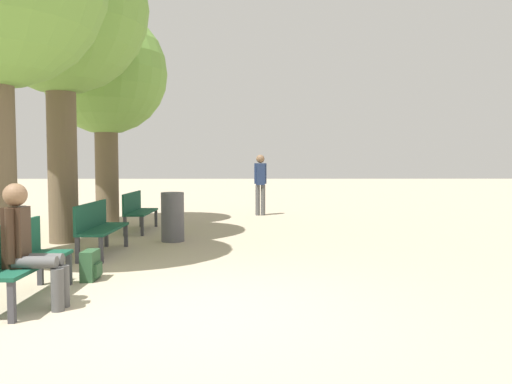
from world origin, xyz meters
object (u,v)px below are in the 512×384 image
Objects in this scene: pedestrian_near at (260,181)px; bench_row_0 at (19,256)px; person_seated at (28,243)px; bench_row_2 at (137,209)px; trash_bin at (173,217)px; bench_row_1 at (98,224)px; tree_row_1 at (59,8)px; backpack at (91,266)px; tree_row_2 at (105,75)px.

bench_row_0 is at bearing -107.44° from pedestrian_near.
bench_row_2 is at bearing 92.22° from person_seated.
trash_bin is at bearing -54.92° from bench_row_2.
bench_row_1 is (0.00, 2.77, 0.00)m from bench_row_0.
tree_row_1 is 4.37m from trash_bin.
person_seated is 9.37m from pedestrian_near.
trash_bin is at bearing 2.76° from tree_row_1.
bench_row_2 is at bearing 95.63° from backpack.
pedestrian_near reaches higher than bench_row_2.
pedestrian_near is at bearing 74.38° from person_seated.
tree_row_2 is at bearing -153.35° from pedestrian_near.
pedestrian_near is (3.78, 4.73, -3.35)m from tree_row_1.
person_seated is 1.37m from backpack.
tree_row_1 is 1.17× the size of tree_row_2.
bench_row_2 is 0.90× the size of pedestrian_near.
tree_row_2 is 3.98× the size of person_seated.
person_seated is at bearing -73.66° from tree_row_1.
trash_bin is (1.00, 4.11, -0.03)m from bench_row_0.
tree_row_1 is 5.34m from backpack.
bench_row_0 is 1.00× the size of bench_row_2.
backpack is (0.22, 1.26, -0.50)m from person_seated.
person_seated is 3.39× the size of backpack.
person_seated reaches higher than bench_row_0.
tree_row_2 is (-1.03, 4.08, 3.11)m from bench_row_1.
person_seated is (0.23, -3.05, 0.19)m from bench_row_1.
person_seated is at bearing -105.62° from pedestrian_near.
tree_row_2 is (0.00, 2.83, -0.73)m from tree_row_1.
tree_row_2 is 4.63m from trash_bin.
pedestrian_near is 1.84× the size of trash_bin.
pedestrian_near reaches higher than bench_row_0.
trash_bin is (-1.75, -4.63, -0.52)m from pedestrian_near.
tree_row_1 reaches higher than pedestrian_near.
bench_row_0 and bench_row_2 have the same top height.
person_seated is (1.26, -7.12, -2.92)m from tree_row_2.
bench_row_1 is 0.30× the size of tree_row_2.
backpack is (0.45, -4.55, -0.31)m from bench_row_2.
trash_bin is (2.03, 0.10, -3.86)m from tree_row_1.
tree_row_1 reaches higher than person_seated.
pedestrian_near reaches higher than trash_bin.
tree_row_2 is at bearing 100.02° from person_seated.
pedestrian_near is at bearing 51.36° from tree_row_1.
tree_row_1 reaches higher than bench_row_0.
pedestrian_near is at bearing 73.50° from backpack.
trash_bin reaches higher than bench_row_0.
bench_row_2 is 4.25m from tree_row_1.
tree_row_2 is at bearing 128.29° from bench_row_2.
tree_row_2 is 6.94m from backpack.
tree_row_1 is 6.45× the size of trash_bin.
bench_row_2 is 4.05× the size of backpack.
tree_row_1 is (-1.03, 4.01, 3.84)m from bench_row_0.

